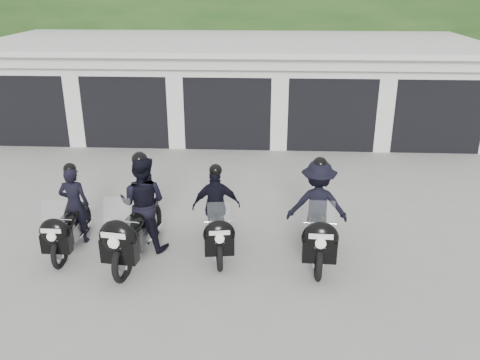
{
  "coord_description": "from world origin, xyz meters",
  "views": [
    {
      "loc": [
        1.17,
        -9.31,
        4.88
      ],
      "look_at": [
        0.66,
        0.29,
        1.05
      ],
      "focal_mm": 38.0,
      "sensor_mm": 36.0,
      "label": 1
    }
  ],
  "objects_px": {
    "police_bike_c": "(217,213)",
    "police_bike_d": "(318,213)",
    "police_bike_a": "(70,216)",
    "police_bike_b": "(139,212)"
  },
  "relations": [
    {
      "from": "police_bike_b",
      "to": "police_bike_d",
      "type": "xyz_separation_m",
      "value": [
        3.31,
        0.21,
        -0.04
      ]
    },
    {
      "from": "police_bike_a",
      "to": "police_bike_b",
      "type": "bearing_deg",
      "value": -5.06
    },
    {
      "from": "police_bike_a",
      "to": "police_bike_b",
      "type": "xyz_separation_m",
      "value": [
        1.38,
        -0.12,
        0.18
      ]
    },
    {
      "from": "police_bike_b",
      "to": "police_bike_c",
      "type": "xyz_separation_m",
      "value": [
        1.41,
        0.3,
        -0.13
      ]
    },
    {
      "from": "police_bike_d",
      "to": "police_bike_b",
      "type": "bearing_deg",
      "value": -173.88
    },
    {
      "from": "police_bike_a",
      "to": "police_bike_c",
      "type": "relative_size",
      "value": 1.0
    },
    {
      "from": "police_bike_a",
      "to": "police_bike_c",
      "type": "height_order",
      "value": "police_bike_c"
    },
    {
      "from": "police_bike_c",
      "to": "police_bike_d",
      "type": "bearing_deg",
      "value": -11.05
    },
    {
      "from": "police_bike_a",
      "to": "police_bike_d",
      "type": "bearing_deg",
      "value": 1.18
    },
    {
      "from": "police_bike_a",
      "to": "police_bike_c",
      "type": "distance_m",
      "value": 2.79
    }
  ]
}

